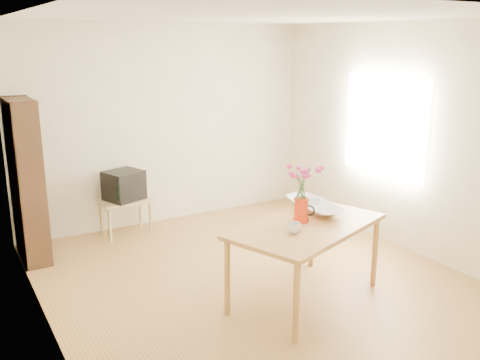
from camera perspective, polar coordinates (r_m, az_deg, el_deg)
room at (r=5.17m, az=1.92°, el=2.54°), size 4.50×4.50×4.50m
table at (r=5.00m, az=7.08°, el=-5.52°), size 1.70×1.32×0.75m
tv_stand at (r=6.85m, az=-12.17°, el=-2.61°), size 0.60×0.45×0.46m
bookshelf at (r=6.28m, az=-21.73°, el=-0.64°), size 0.28×0.70×1.80m
pitcher at (r=5.01m, az=6.54°, el=-3.29°), size 0.16×0.20×0.23m
flowers at (r=4.92m, az=6.64°, el=-0.03°), size 0.26×0.26×0.37m
mug at (r=4.72m, az=5.81°, el=-5.12°), size 0.17×0.17×0.09m
bowl at (r=5.31m, az=7.98°, el=-0.79°), size 0.54×0.54×0.47m
teacup_a at (r=5.30m, az=7.62°, el=-1.30°), size 0.09×0.09×0.07m
teacup_b at (r=5.37m, az=8.21°, el=-1.18°), size 0.08×0.08×0.06m
television at (r=6.79m, az=-12.32°, el=-0.50°), size 0.52×0.51×0.36m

